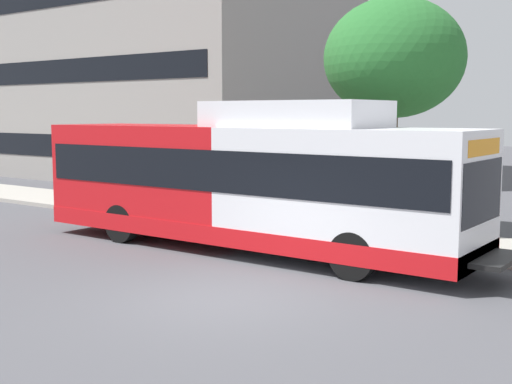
{
  "coord_description": "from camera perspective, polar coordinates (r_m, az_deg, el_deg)",
  "views": [
    {
      "loc": [
        -9.25,
        -7.47,
        3.39
      ],
      "look_at": [
        2.91,
        1.37,
        1.6
      ],
      "focal_mm": 47.03,
      "sensor_mm": 36.0,
      "label": 1
    }
  ],
  "objects": [
    {
      "name": "sidewalk_curb",
      "position": [
        21.36,
        -3.59,
        -2.16
      ],
      "size": [
        3.0,
        56.0,
        0.14
      ],
      "primitive_type": "cube",
      "color": "#A8A399",
      "rests_on": "ground"
    },
    {
      "name": "transit_bus",
      "position": [
        16.39,
        -0.73,
        0.89
      ],
      "size": [
        2.58,
        12.25,
        3.65
      ],
      "color": "white",
      "rests_on": "ground"
    },
    {
      "name": "street_tree_near_stop",
      "position": [
        18.93,
        11.67,
        11.06
      ],
      "size": [
        3.83,
        3.83,
        6.35
      ],
      "color": "#4C3823",
      "rests_on": "sidewalk_curb"
    }
  ]
}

